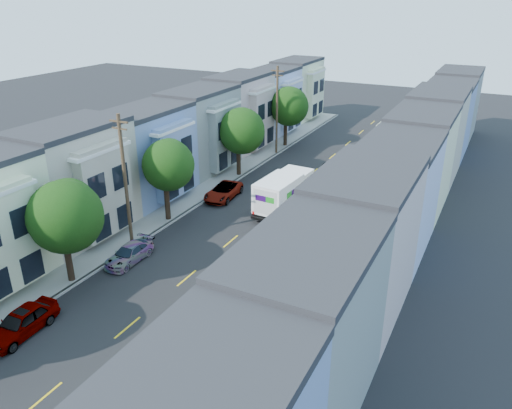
{
  "coord_description": "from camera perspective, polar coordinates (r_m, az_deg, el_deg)",
  "views": [
    {
      "loc": [
        17.25,
        -23.61,
        17.88
      ],
      "look_at": [
        0.78,
        8.78,
        2.2
      ],
      "focal_mm": 35.0,
      "sensor_mm": 36.0,
      "label": 1
    }
  ],
  "objects": [
    {
      "name": "curb_left",
      "position": [
        48.48,
        -3.87,
        1.74
      ],
      "size": [
        0.3,
        70.0,
        0.15
      ],
      "primitive_type": "cube",
      "color": "gray",
      "rests_on": "ground"
    },
    {
      "name": "tree_d",
      "position": [
        50.69,
        -1.75,
        8.39
      ],
      "size": [
        4.7,
        4.7,
        7.17
      ],
      "color": "black",
      "rests_on": "ground"
    },
    {
      "name": "tree_e",
      "position": [
        61.09,
        3.71,
        11.12
      ],
      "size": [
        4.7,
        4.7,
        7.36
      ],
      "color": "black",
      "rests_on": "ground"
    },
    {
      "name": "parked_left_b",
      "position": [
        31.55,
        -25.23,
        -12.09
      ],
      "size": [
        2.02,
        4.74,
        1.51
      ],
      "primitive_type": "imported",
      "rotation": [
        0.0,
        0.0,
        0.05
      ],
      "color": "black",
      "rests_on": "ground"
    },
    {
      "name": "sidewalk_left",
      "position": [
        49.12,
        -5.18,
        1.99
      ],
      "size": [
        2.6,
        70.0,
        0.15
      ],
      "primitive_type": "cube",
      "color": "gray",
      "rests_on": "ground"
    },
    {
      "name": "parked_right_a",
      "position": [
        26.92,
        -7.73,
        -16.61
      ],
      "size": [
        2.32,
        4.72,
        1.37
      ],
      "primitive_type": "imported",
      "rotation": [
        0.0,
        0.0,
        -0.09
      ],
      "color": "slate",
      "rests_on": "ground"
    },
    {
      "name": "fedex_truck",
      "position": [
        43.22,
        3.17,
        1.51
      ],
      "size": [
        2.63,
        6.82,
        3.27
      ],
      "rotation": [
        0.0,
        0.0,
        -0.06
      ],
      "color": "white",
      "rests_on": "ground"
    },
    {
      "name": "tree_c",
      "position": [
        40.73,
        -10.1,
        4.44
      ],
      "size": [
        4.2,
        4.2,
        7.06
      ],
      "color": "black",
      "rests_on": "ground"
    },
    {
      "name": "sidewalk_right",
      "position": [
        43.65,
        11.46,
        -1.22
      ],
      "size": [
        2.6,
        70.0,
        0.15
      ],
      "primitive_type": "cube",
      "color": "gray",
      "rests_on": "ground"
    },
    {
      "name": "lead_sedan",
      "position": [
        51.85,
        8.3,
        3.73
      ],
      "size": [
        1.83,
        4.26,
        1.38
      ],
      "primitive_type": "imported",
      "rotation": [
        0.0,
        0.0,
        -0.09
      ],
      "color": "black",
      "rests_on": "ground"
    },
    {
      "name": "utility_pole_far",
      "position": [
        58.13,
        2.41,
        10.68
      ],
      "size": [
        1.6,
        0.26,
        10.0
      ],
      "color": "#42301E",
      "rests_on": "ground"
    },
    {
      "name": "parked_right_d",
      "position": [
        54.52,
        12.49,
        4.32
      ],
      "size": [
        1.97,
        4.21,
        1.23
      ],
      "primitive_type": "imported",
      "rotation": [
        0.0,
        0.0,
        0.06
      ],
      "color": "black",
      "rests_on": "ground"
    },
    {
      "name": "townhouse_row_right",
      "position": [
        42.98,
        16.31,
        -2.24
      ],
      "size": [
        5.0,
        70.0,
        8.5
      ],
      "primitive_type": "cube",
      "color": "silver",
      "rests_on": "ground"
    },
    {
      "name": "tree_far_r",
      "position": [
        56.96,
        15.83,
        8.42
      ],
      "size": [
        2.96,
        2.96,
        5.59
      ],
      "color": "black",
      "rests_on": "ground"
    },
    {
      "name": "parked_left_d",
      "position": [
        46.32,
        -3.75,
        1.49
      ],
      "size": [
        2.62,
        4.99,
        1.34
      ],
      "primitive_type": "imported",
      "rotation": [
        0.0,
        0.0,
        0.08
      ],
      "color": "maroon",
      "rests_on": "ground"
    },
    {
      "name": "parked_left_c",
      "position": [
        36.73,
        -14.27,
        -5.49
      ],
      "size": [
        1.76,
        4.07,
        1.22
      ],
      "primitive_type": "imported",
      "rotation": [
        0.0,
        0.0,
        0.01
      ],
      "color": "silver",
      "rests_on": "ground"
    },
    {
      "name": "parked_right_c",
      "position": [
        48.43,
        10.39,
        2.1
      ],
      "size": [
        1.54,
        3.91,
        1.28
      ],
      "primitive_type": "imported",
      "rotation": [
        0.0,
        0.0,
        -0.05
      ],
      "color": "black",
      "rests_on": "ground"
    },
    {
      "name": "tree_b",
      "position": [
        33.45,
        -21.04,
        -1.31
      ],
      "size": [
        4.7,
        4.7,
        7.18
      ],
      "color": "black",
      "rests_on": "ground"
    },
    {
      "name": "curb_right",
      "position": [
        43.96,
        9.84,
        -0.91
      ],
      "size": [
        0.3,
        70.0,
        0.15
      ],
      "primitive_type": "cube",
      "color": "gray",
      "rests_on": "ground"
    },
    {
      "name": "road_slab",
      "position": [
        45.9,
        2.65,
        0.41
      ],
      "size": [
        12.0,
        70.0,
        0.02
      ],
      "primitive_type": "cube",
      "color": "black",
      "rests_on": "ground"
    },
    {
      "name": "utility_pole_near",
      "position": [
        37.04,
        -14.69,
        2.46
      ],
      "size": [
        1.6,
        0.26,
        10.0
      ],
      "color": "#42301E",
      "rests_on": "ground"
    },
    {
      "name": "townhouse_row_left",
      "position": [
        51.15,
        -8.8,
        2.6
      ],
      "size": [
        5.0,
        70.0,
        8.5
      ],
      "primitive_type": "cube",
      "color": "silver",
      "rests_on": "ground"
    },
    {
      "name": "ground",
      "position": [
        34.27,
        -7.93,
        -8.36
      ],
      "size": [
        160.0,
        160.0,
        0.0
      ],
      "primitive_type": "plane",
      "color": "black",
      "rests_on": "ground"
    },
    {
      "name": "centerline",
      "position": [
        45.91,
        2.65,
        0.4
      ],
      "size": [
        0.12,
        70.0,
        0.01
      ],
      "primitive_type": "cube",
      "color": "gold",
      "rests_on": "ground"
    },
    {
      "name": "parked_right_b",
      "position": [
        29.17,
        -3.8,
        -12.69
      ],
      "size": [
        2.93,
        5.55,
        1.49
      ],
      "primitive_type": "imported",
      "rotation": [
        0.0,
        0.0,
        0.09
      ],
      "color": "white",
      "rests_on": "ground"
    }
  ]
}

